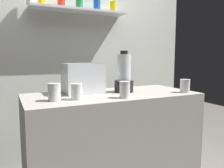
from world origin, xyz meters
The scene contains 8 objects.
counter centered at (0.00, 0.00, 0.45)m, with size 1.40×0.64×0.90m, color #9E998E.
back_wall_unit centered at (0.00, 0.77, 1.27)m, with size 2.60×0.24×2.50m.
carrot_display_bin centered at (-0.20, 0.14, 0.97)m, with size 0.31×0.25×0.25m.
blender_pitcher centered at (0.13, 0.04, 1.04)m, with size 0.16×0.16×0.35m.
juice_cup_pomegranate_far_left centered at (-0.49, -0.11, 0.95)m, with size 0.09×0.09×0.12m.
juice_cup_beet_left centered at (-0.34, -0.13, 0.95)m, with size 0.08×0.08×0.11m.
juice_cup_beet_middle centered at (0.00, -0.22, 0.96)m, with size 0.08×0.08×0.12m.
juice_cup_beet_right centered at (0.59, -0.21, 0.95)m, with size 0.08×0.08×0.11m.
Camera 1 is at (-0.79, -1.65, 1.20)m, focal length 36.02 mm.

